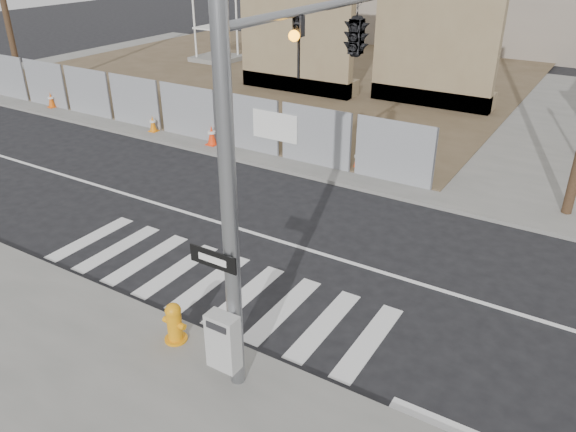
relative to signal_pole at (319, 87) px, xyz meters
The scene contains 11 objects.
ground 5.77m from the signal_pole, 140.66° to the left, with size 100.00×100.00×0.00m, color black.
sidewalk_far 16.91m from the signal_pole, 98.84° to the left, with size 50.00×20.00×0.12m, color slate.
signal_pole is the anchor object (origin of this frame).
chain_link_fence 14.80m from the signal_pole, 150.58° to the left, with size 24.60×0.04×2.00m, color gray.
concrete_wall_left 17.92m from the signal_pole, 122.11° to the left, with size 6.00×1.30×8.00m.
concrete_wall_right 16.46m from the signal_pole, 100.52° to the left, with size 5.50×1.30×8.00m.
fire_hydrant 5.20m from the signal_pole, 123.76° to the right, with size 0.51×0.45×0.85m.
traffic_cone_a 19.34m from the signal_pole, 158.43° to the left, with size 0.40×0.40×0.68m.
traffic_cone_b 13.76m from the signal_pole, 148.68° to the left, with size 0.33×0.33×0.64m.
traffic_cone_c 11.44m from the signal_pole, 140.32° to the left, with size 0.39×0.39×0.75m.
traffic_cone_d 9.05m from the signal_pole, 108.56° to the left, with size 0.41×0.41×0.62m.
Camera 1 is at (7.24, -10.80, 7.23)m, focal length 35.00 mm.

